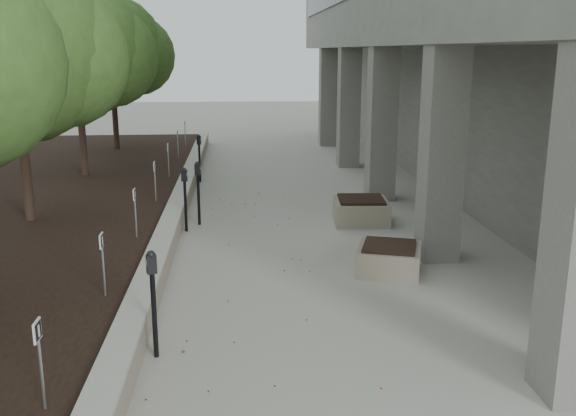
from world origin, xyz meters
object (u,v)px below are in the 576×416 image
crabapple_tree_4 (78,79)px  parking_meter_2 (154,305)px  planter_front (389,258)px  planter_back (361,210)px  parking_meter_3 (185,200)px  parking_meter_4 (198,193)px  parking_meter_5 (199,158)px  crabapple_tree_3 (18,90)px  crabapple_tree_5 (112,73)px

crabapple_tree_4 → parking_meter_2: 11.43m
planter_front → planter_back: size_ratio=0.89×
parking_meter_3 → planter_front: size_ratio=1.30×
parking_meter_4 → parking_meter_5: (-0.26, 4.93, -0.01)m
crabapple_tree_3 → parking_meter_5: (3.25, 5.71, -2.40)m
parking_meter_2 → parking_meter_5: (-0.06, 11.38, -0.01)m
parking_meter_2 → parking_meter_4: parking_meter_4 is taller
crabapple_tree_5 → parking_meter_5: crabapple_tree_5 is taller
planter_back → parking_meter_4: bearing=178.9°
parking_meter_3 → parking_meter_4: parking_meter_4 is taller
crabapple_tree_4 → parking_meter_2: bearing=-72.8°
crabapple_tree_4 → planter_front: crabapple_tree_4 is taller
crabapple_tree_4 → planter_back: bearing=-30.6°
parking_meter_5 → parking_meter_3: bearing=-80.3°
crabapple_tree_5 → parking_meter_4: bearing=-69.2°
crabapple_tree_5 → planter_front: (7.11, -12.70, -2.86)m
crabapple_tree_3 → parking_meter_4: size_ratio=3.69×
crabapple_tree_3 → parking_meter_4: 4.31m
planter_front → parking_meter_2: bearing=-141.9°
crabapple_tree_3 → parking_meter_5: 6.99m
crabapple_tree_3 → crabapple_tree_4: bearing=90.0°
parking_meter_3 → crabapple_tree_3: bearing=-163.4°
crabapple_tree_5 → parking_meter_2: bearing=-78.1°
parking_meter_4 → crabapple_tree_3: bearing=-159.7°
crabapple_tree_3 → parking_meter_4: bearing=12.5°
crabapple_tree_4 → parking_meter_3: 6.24m
parking_meter_2 → planter_back: size_ratio=1.18×
parking_meter_4 → parking_meter_5: parking_meter_4 is taller
crabapple_tree_3 → crabapple_tree_4: 5.00m
crabapple_tree_4 → parking_meter_3: crabapple_tree_4 is taller
crabapple_tree_5 → parking_meter_2: crabapple_tree_5 is taller
planter_front → crabapple_tree_4: bearing=132.7°
planter_front → parking_meter_5: bearing=114.7°
parking_meter_5 → planter_front: parking_meter_5 is taller
crabapple_tree_3 → planter_front: crabapple_tree_3 is taller
parking_meter_2 → parking_meter_3: bearing=71.5°
planter_back → crabapple_tree_4: bearing=149.4°
crabapple_tree_5 → parking_meter_3: size_ratio=3.80×
crabapple_tree_3 → crabapple_tree_5: (0.00, 10.00, 0.00)m
crabapple_tree_4 → planter_back: size_ratio=4.41×
crabapple_tree_5 → parking_meter_2: (3.31, -15.68, -2.39)m
crabapple_tree_5 → parking_meter_3: (3.25, -9.75, -2.40)m
crabapple_tree_3 → crabapple_tree_5: bearing=90.0°
crabapple_tree_5 → planter_back: 12.12m
planter_back → parking_meter_3: bearing=-173.4°
parking_meter_2 → parking_meter_4: 6.46m
parking_meter_4 → parking_meter_2: bearing=-83.9°
crabapple_tree_3 → parking_meter_3: bearing=4.3°
crabapple_tree_4 → parking_meter_3: (3.25, -4.75, -2.40)m
parking_meter_4 → planter_back: 3.77m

